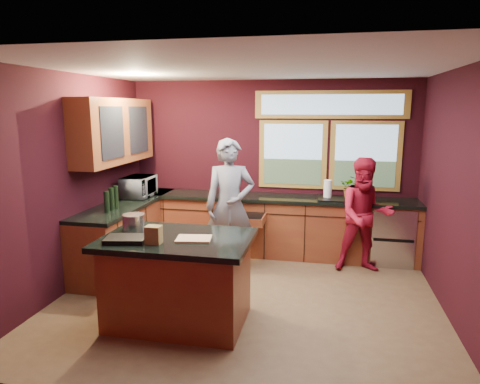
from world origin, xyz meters
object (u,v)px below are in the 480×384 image
(person_grey, at_px, (230,206))
(island, at_px, (178,279))
(person_red, at_px, (365,215))
(stock_pot, at_px, (134,222))
(cutting_board, at_px, (194,239))

(person_grey, bearing_deg, island, -113.52)
(island, relative_size, person_red, 0.96)
(person_grey, xyz_separation_m, stock_pot, (-0.76, -1.41, 0.10))
(cutting_board, bearing_deg, stock_pot, 165.07)
(stock_pot, bearing_deg, cutting_board, -14.93)
(cutting_board, relative_size, stock_pot, 1.46)
(island, bearing_deg, person_grey, 82.44)
(stock_pot, bearing_deg, person_grey, 61.83)
(person_grey, relative_size, cutting_board, 5.33)
(person_grey, distance_m, cutting_board, 1.62)
(person_red, relative_size, stock_pot, 6.70)
(cutting_board, distance_m, stock_pot, 0.78)
(island, distance_m, person_grey, 1.64)
(island, bearing_deg, person_red, 43.27)
(person_grey, relative_size, stock_pot, 7.78)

